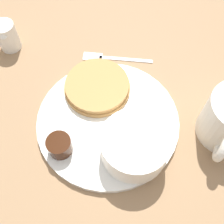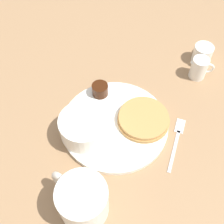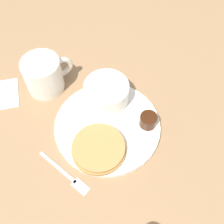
# 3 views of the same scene
# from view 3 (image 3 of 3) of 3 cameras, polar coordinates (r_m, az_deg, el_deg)

# --- Properties ---
(ground_plane) EXTENTS (4.00, 4.00, 0.00)m
(ground_plane) POSITION_cam_3_polar(r_m,az_deg,el_deg) (0.66, -0.92, -3.14)
(ground_plane) COLOR #93704C
(plate) EXTENTS (0.25, 0.25, 0.01)m
(plate) POSITION_cam_3_polar(r_m,az_deg,el_deg) (0.66, -0.93, -2.88)
(plate) COLOR white
(plate) RESTS_ON ground_plane
(pancake_stack) EXTENTS (0.12, 0.12, 0.02)m
(pancake_stack) POSITION_cam_3_polar(r_m,az_deg,el_deg) (0.61, -2.72, -7.37)
(pancake_stack) COLOR #B78447
(pancake_stack) RESTS_ON plate
(bowl) EXTENTS (0.11, 0.11, 0.05)m
(bowl) POSITION_cam_3_polar(r_m,az_deg,el_deg) (0.67, -1.13, 4.02)
(bowl) COLOR white
(bowl) RESTS_ON plate
(syrup_cup) EXTENTS (0.04, 0.04, 0.03)m
(syrup_cup) POSITION_cam_3_polar(r_m,az_deg,el_deg) (0.65, 7.37, -1.71)
(syrup_cup) COLOR #38190A
(syrup_cup) RESTS_ON plate
(butter_ramekin) EXTENTS (0.05, 0.05, 0.04)m
(butter_ramekin) POSITION_cam_3_polar(r_m,az_deg,el_deg) (0.69, 0.03, 4.51)
(butter_ramekin) COLOR white
(butter_ramekin) RESTS_ON plate
(coffee_mug) EXTENTS (0.09, 0.13, 0.09)m
(coffee_mug) POSITION_cam_3_polar(r_m,az_deg,el_deg) (0.71, -13.59, 7.38)
(coffee_mug) COLOR silver
(coffee_mug) RESTS_ON ground_plane
(fork) EXTENTS (0.13, 0.09, 0.00)m
(fork) POSITION_cam_3_polar(r_m,az_deg,el_deg) (0.62, -8.75, -12.85)
(fork) COLOR silver
(fork) RESTS_ON ground_plane
(napkin) EXTENTS (0.10, 0.08, 0.00)m
(napkin) POSITION_cam_3_polar(r_m,az_deg,el_deg) (0.76, -21.02, 3.43)
(napkin) COLOR white
(napkin) RESTS_ON ground_plane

